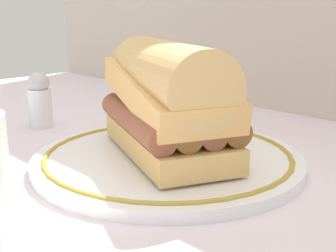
# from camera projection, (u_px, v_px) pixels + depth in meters

# --- Properties ---
(ground_plane) EXTENTS (1.50, 1.50, 0.00)m
(ground_plane) POSITION_uv_depth(u_px,v_px,m) (181.00, 167.00, 0.51)
(ground_plane) COLOR silver
(plate) EXTENTS (0.30, 0.30, 0.01)m
(plate) POSITION_uv_depth(u_px,v_px,m) (168.00, 158.00, 0.52)
(plate) COLOR white
(plate) RESTS_ON ground_plane
(sausage_sandwich) EXTENTS (0.22, 0.17, 0.12)m
(sausage_sandwich) POSITION_uv_depth(u_px,v_px,m) (168.00, 99.00, 0.50)
(sausage_sandwich) COLOR #E0B268
(sausage_sandwich) RESTS_ON plate
(salt_shaker) EXTENTS (0.03, 0.03, 0.08)m
(salt_shaker) POSITION_uv_depth(u_px,v_px,m) (40.00, 100.00, 0.67)
(salt_shaker) COLOR white
(salt_shaker) RESTS_ON ground_plane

